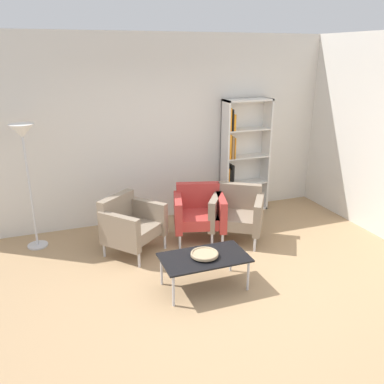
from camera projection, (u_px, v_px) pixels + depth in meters
The scene contains 9 objects.
ground_plane at pixel (222, 291), 4.64m from camera, with size 8.32×8.32×0.00m, color tan.
plaster_back_panel at pixel (160, 130), 6.34m from camera, with size 6.40×0.12×2.90m, color silver.
bookshelf_tall at pixel (241, 158), 6.77m from camera, with size 0.80×0.30×1.90m.
coffee_table_low at pixel (204, 259), 4.61m from camera, with size 1.00×0.56×0.40m.
decorative_bowl at pixel (204, 254), 4.59m from camera, with size 0.32×0.32×0.05m.
armchair_by_bookshelf at pixel (199, 211), 5.87m from camera, with size 0.86×0.82×0.78m.
armchair_corner_red at pixel (130, 224), 5.45m from camera, with size 0.95×0.94×0.78m.
armchair_near_window at pixel (237, 212), 5.84m from camera, with size 0.94×0.93×0.78m.
floor_lamp_torchiere at pixel (24, 146), 5.25m from camera, with size 0.32×0.32×1.74m.
Camera 1 is at (-1.72, -3.64, 2.62)m, focal length 37.63 mm.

